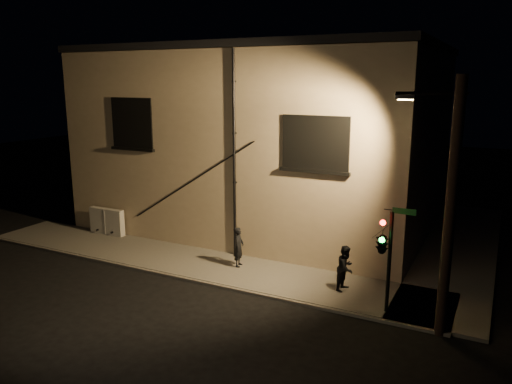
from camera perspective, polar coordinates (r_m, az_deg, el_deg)
The scene contains 8 objects.
ground at distance 17.90m, azimuth -1.92°, elevation -11.24°, with size 90.00×90.00×0.00m, color black.
sidewalk at distance 21.13m, azimuth 6.82°, elevation -7.31°, with size 21.00×16.00×0.12m.
building at distance 25.90m, azimuth 1.79°, elevation 6.37°, with size 16.20×12.23×8.80m.
utility_cabinet at distance 24.60m, azimuth -16.66°, elevation -3.22°, with size 1.88×0.32×1.23m, color #B8B4AF.
pedestrian_a at distance 19.54m, azimuth -1.99°, elevation -6.28°, with size 0.57×0.38×1.57m, color black.
pedestrian_b at distance 17.68m, azimuth 10.21°, elevation -8.53°, with size 0.78×0.60×1.60m, color black.
traffic_signal at distance 15.82m, azimuth 14.31°, elevation -5.60°, with size 1.22×1.99×3.39m.
streetlamp_pole at distance 14.79m, azimuth 21.06°, elevation -1.23°, with size 2.03×1.39×7.41m.
Camera 1 is at (7.92, -14.31, 7.27)m, focal length 35.00 mm.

